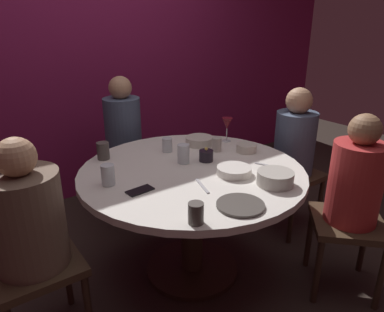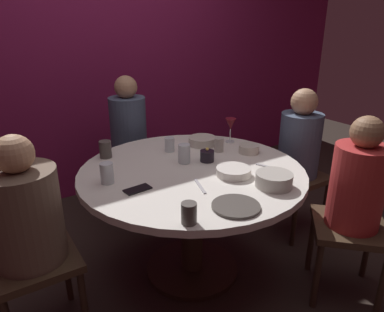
{
  "view_description": "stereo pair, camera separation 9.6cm",
  "coord_description": "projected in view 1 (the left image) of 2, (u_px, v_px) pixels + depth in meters",
  "views": [
    {
      "loc": [
        -1.13,
        -1.58,
        1.56
      ],
      "look_at": [
        0.0,
        0.0,
        0.81
      ],
      "focal_mm": 33.24,
      "sensor_mm": 36.0,
      "label": 1
    },
    {
      "loc": [
        -1.06,
        -1.64,
        1.56
      ],
      "look_at": [
        0.0,
        0.0,
        0.81
      ],
      "focal_mm": 33.24,
      "sensor_mm": 36.0,
      "label": 2
    }
  ],
  "objects": [
    {
      "name": "cell_phone",
      "position": [
        140.0,
        190.0,
        1.83
      ],
      "size": [
        0.15,
        0.08,
        0.01
      ],
      "primitive_type": "cube",
      "rotation": [
        0.0,
        0.0,
        4.81
      ],
      "color": "black",
      "rests_on": "dining_table"
    },
    {
      "name": "bowl_serving_large",
      "position": [
        275.0,
        178.0,
        1.9
      ],
      "size": [
        0.2,
        0.2,
        0.07
      ],
      "primitive_type": "cylinder",
      "color": "#B2ADA3",
      "rests_on": "dining_table"
    },
    {
      "name": "cup_beside_wine",
      "position": [
        217.0,
        144.0,
        2.38
      ],
      "size": [
        0.06,
        0.06,
        0.09
      ],
      "primitive_type": "cylinder",
      "color": "#B2ADA3",
      "rests_on": "dining_table"
    },
    {
      "name": "knife_near_plate",
      "position": [
        202.0,
        186.0,
        1.89
      ],
      "size": [
        0.07,
        0.18,
        0.01
      ],
      "primitive_type": "cube",
      "rotation": [
        0.0,
        0.0,
        -0.3
      ],
      "color": "#B7B7BC",
      "rests_on": "dining_table"
    },
    {
      "name": "dining_table",
      "position": [
        192.0,
        191.0,
        2.17
      ],
      "size": [
        1.34,
        1.34,
        0.73
      ],
      "color": "silver",
      "rests_on": "ground"
    },
    {
      "name": "cup_by_left_diner",
      "position": [
        167.0,
        145.0,
        2.37
      ],
      "size": [
        0.07,
        0.07,
        0.09
      ],
      "primitive_type": "cylinder",
      "color": "silver",
      "rests_on": "dining_table"
    },
    {
      "name": "candle_holder",
      "position": [
        206.0,
        156.0,
        2.22
      ],
      "size": [
        0.09,
        0.09,
        0.09
      ],
      "color": "black",
      "rests_on": "dining_table"
    },
    {
      "name": "seated_diner_front_right",
      "position": [
        355.0,
        187.0,
        1.99
      ],
      "size": [
        0.57,
        0.57,
        1.1
      ],
      "rotation": [
        0.0,
        0.0,
        2.36
      ],
      "color": "#3F2D1E",
      "rests_on": "ground"
    },
    {
      "name": "bowl_salad_center",
      "position": [
        234.0,
        171.0,
        2.03
      ],
      "size": [
        0.2,
        0.2,
        0.05
      ],
      "primitive_type": "cylinder",
      "color": "silver",
      "rests_on": "dining_table"
    },
    {
      "name": "seated_diner_left",
      "position": [
        28.0,
        224.0,
        1.63
      ],
      "size": [
        0.4,
        0.4,
        1.1
      ],
      "rotation": [
        0.0,
        0.0,
        6.28
      ],
      "color": "#3F2D1E",
      "rests_on": "ground"
    },
    {
      "name": "cup_near_candle",
      "position": [
        108.0,
        175.0,
        1.89
      ],
      "size": [
        0.07,
        0.07,
        0.11
      ],
      "primitive_type": "cylinder",
      "color": "silver",
      "rests_on": "dining_table"
    },
    {
      "name": "cup_center_front",
      "position": [
        183.0,
        154.0,
        2.18
      ],
      "size": [
        0.07,
        0.07,
        0.12
      ],
      "primitive_type": "cylinder",
      "color": "silver",
      "rests_on": "dining_table"
    },
    {
      "name": "bowl_small_white",
      "position": [
        246.0,
        148.0,
        2.37
      ],
      "size": [
        0.13,
        0.13,
        0.05
      ],
      "primitive_type": "cylinder",
      "color": "beige",
      "rests_on": "dining_table"
    },
    {
      "name": "wine_glass",
      "position": [
        227.0,
        124.0,
        2.54
      ],
      "size": [
        0.08,
        0.08,
        0.18
      ],
      "color": "silver",
      "rests_on": "dining_table"
    },
    {
      "name": "cup_far_edge",
      "position": [
        103.0,
        151.0,
        2.24
      ],
      "size": [
        0.08,
        0.08,
        0.11
      ],
      "primitive_type": "cylinder",
      "color": "#4C4742",
      "rests_on": "dining_table"
    },
    {
      "name": "fork_near_plate",
      "position": [
        269.0,
        166.0,
        2.15
      ],
      "size": [
        0.08,
        0.17,
        0.01
      ],
      "primitive_type": "cube",
      "rotation": [
        0.0,
        0.0,
        0.39
      ],
      "color": "#B7B7BC",
      "rests_on": "dining_table"
    },
    {
      "name": "seated_diner_right",
      "position": [
        294.0,
        145.0,
        2.64
      ],
      "size": [
        0.4,
        0.4,
        1.12
      ],
      "rotation": [
        0.0,
        0.0,
        3.14
      ],
      "color": "#3F2D1E",
      "rests_on": "ground"
    },
    {
      "name": "bowl_sauce_side",
      "position": [
        199.0,
        141.0,
        2.51
      ],
      "size": [
        0.19,
        0.19,
        0.06
      ],
      "primitive_type": "cylinder",
      "color": "beige",
      "rests_on": "dining_table"
    },
    {
      "name": "dinner_plate",
      "position": [
        240.0,
        205.0,
        1.68
      ],
      "size": [
        0.23,
        0.23,
        0.01
      ],
      "primitive_type": "cylinder",
      "color": "#4C4742",
      "rests_on": "dining_table"
    },
    {
      "name": "cup_by_right_diner",
      "position": [
        196.0,
        213.0,
        1.53
      ],
      "size": [
        0.07,
        0.07,
        0.1
      ],
      "primitive_type": "cylinder",
      "color": "#4C4742",
      "rests_on": "dining_table"
    },
    {
      "name": "back_wall",
      "position": [
        88.0,
        52.0,
        3.09
      ],
      "size": [
        6.0,
        0.1,
        2.6
      ],
      "primitive_type": "cube",
      "color": "maroon",
      "rests_on": "ground"
    },
    {
      "name": "seated_diner_back",
      "position": [
        123.0,
        133.0,
        2.83
      ],
      "size": [
        0.4,
        0.4,
        1.16
      ],
      "rotation": [
        0.0,
        0.0,
        4.71
      ],
      "color": "#3F2D1E",
      "rests_on": "ground"
    },
    {
      "name": "ground_plane",
      "position": [
        192.0,
        269.0,
        2.38
      ],
      "size": [
        8.0,
        8.0,
        0.0
      ],
      "primitive_type": "plane",
      "color": "#2D231E"
    }
  ]
}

